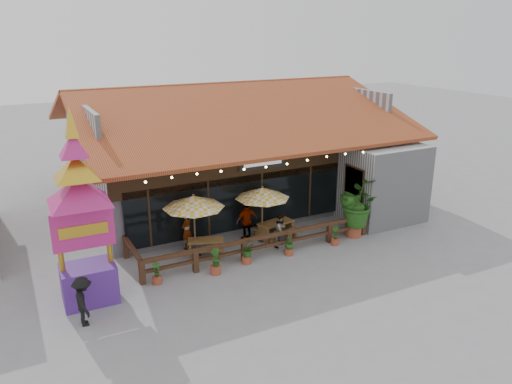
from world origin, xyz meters
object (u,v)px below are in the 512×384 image
umbrella_right (262,193)px  tropical_plant (355,204)px  pedestrian (83,301)px  picnic_table_left (206,245)px  picnic_table_right (276,227)px  thai_sign_tower (79,196)px  umbrella_left (194,202)px

umbrella_right → tropical_plant: tropical_plant is taller
pedestrian → picnic_table_left: bearing=-62.1°
picnic_table_right → umbrella_right: bearing=178.9°
picnic_table_left → picnic_table_right: picnic_table_right is taller
tropical_plant → pedestrian: (-11.57, -1.80, -0.67)m
thai_sign_tower → pedestrian: 3.22m
umbrella_left → thai_sign_tower: 4.89m
umbrella_right → picnic_table_right: size_ratio=1.65×
pedestrian → tropical_plant: bearing=-82.9°
umbrella_right → picnic_table_right: 1.76m
picnic_table_left → tropical_plant: size_ratio=0.67×
umbrella_left → tropical_plant: 7.00m
umbrella_right → picnic_table_right: bearing=-1.1°
umbrella_left → pedestrian: 5.84m
umbrella_left → umbrella_right: size_ratio=1.05×
umbrella_right → thai_sign_tower: (-7.38, -1.78, 1.54)m
pedestrian → thai_sign_tower: bearing=-17.5°
umbrella_right → pedestrian: umbrella_right is taller
picnic_table_left → picnic_table_right: size_ratio=0.98×
picnic_table_right → pedestrian: bearing=-159.6°
thai_sign_tower → pedestrian: (-0.39, -1.37, -2.89)m
picnic_table_left → pedestrian: (-5.10, -2.91, 0.34)m
umbrella_right → tropical_plant: size_ratio=1.14×
picnic_table_right → umbrella_left: bearing=-179.3°
umbrella_left → picnic_table_left: 1.84m
picnic_table_left → tropical_plant: bearing=-9.8°
thai_sign_tower → tropical_plant: thai_sign_tower is taller
tropical_plant → picnic_table_left: bearing=170.2°
umbrella_right → picnic_table_right: umbrella_right is taller
umbrella_right → picnic_table_left: umbrella_right is taller
thai_sign_tower → tropical_plant: 11.41m
picnic_table_right → thai_sign_tower: bearing=-167.6°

